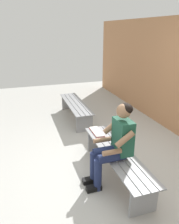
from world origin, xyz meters
The scene contains 6 objects.
ground_plane centered at (1.21, 1.00, -0.02)m, with size 10.00×7.00×0.04m, color #B2B2AD.
bench_near centered at (0.00, 0.00, 0.33)m, with size 1.86×0.44×0.42m.
bench_far centered at (2.42, 0.00, 0.33)m, with size 1.81×0.44×0.42m.
person_seated centered at (-0.13, 0.10, 0.67)m, with size 0.50×0.69×1.23m.
apple centered at (0.27, -0.07, 0.46)m, with size 0.07×0.07×0.07m, color red.
book_open centered at (0.71, 0.06, 0.43)m, with size 0.41×0.16×0.02m.
Camera 1 is at (-2.56, 1.28, 2.15)m, focal length 34.69 mm.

